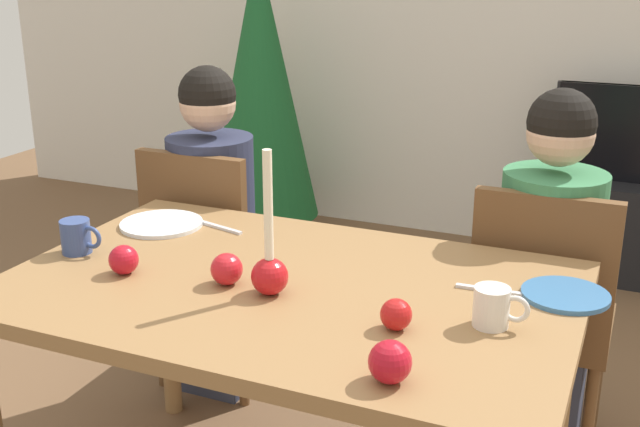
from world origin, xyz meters
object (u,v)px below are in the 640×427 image
Objects in this scene: mug_left at (77,237)px; mug_right at (493,307)px; dining_table at (289,314)px; person_right_child at (545,289)px; tv at (640,135)px; apple_near_candle at (124,260)px; tv_stand at (628,229)px; apple_far_edge at (396,314)px; apple_by_left_plate at (227,269)px; christmas_tree at (260,85)px; person_left_child at (214,236)px; chair_left at (210,255)px; candle_centerpiece at (269,266)px; chair_right at (542,310)px; apple_by_right_mug at (390,362)px; plate_left at (161,224)px; plate_right at (565,295)px.

mug_right is at bearing 0.20° from mug_left.
person_right_child reaches higher than dining_table.
tv reaches higher than apple_near_candle.
tv_stand is 9.11× the size of apple_far_edge.
apple_by_left_plate reaches higher than apple_far_edge.
person_right_child is at bearing -40.42° from christmas_tree.
person_left_child reaches higher than mug_left.
tv is (1.34, 1.69, 0.20)m from chair_left.
person_right_child is (1.15, 0.00, 0.00)m from person_left_child.
person_left_child reaches higher than candle_centerpiece.
mug_right is (-0.04, -0.67, 0.23)m from person_right_child.
chair_right is 10.64× the size of apple_by_right_mug.
chair_left is 1.15m from chair_right.
plate_left reaches higher than tv_stand.
tv reaches higher than tv_stand.
mug_left is at bearing 176.57° from candle_centerpiece.
mug_left is at bearing -179.80° from mug_right.
dining_table is 0.87m from chair_left.
apple_near_candle is (-1.14, -2.41, 0.55)m from tv_stand.
chair_right is 1.17m from plate_left.
dining_table is 2.45m from tv_stand.
chair_right is 0.54× the size of christmas_tree.
plate_left is at bearing 73.29° from mug_left.
chair_right is 3.67× the size of plate_left.
mug_right is at bearing 67.10° from apple_by_right_mug.
tv is 2.42m from plate_left.
mug_right is (-0.23, -2.33, 0.56)m from tv_stand.
mug_left reaches higher than apple_by_right_mug.
tv is 2.22× the size of candle_centerpiece.
candle_centerpiece reaches higher than plate_left.
apple_by_left_plate is (1.02, -2.15, -0.07)m from christmas_tree.
plate_left is at bearing -80.40° from person_left_child.
apple_by_right_mug is (0.98, -0.99, 0.22)m from person_left_child.
mug_left is (0.54, -2.13, -0.06)m from christmas_tree.
person_right_child reaches higher than apple_near_candle.
apple_far_edge is (-0.19, -0.10, -0.01)m from mug_right.
candle_centerpiece is 0.53m from mug_right.
chair_left reaches higher than apple_near_candle.
plate_left is 1.19× the size of plate_right.
person_right_child is 0.50m from plate_right.
person_left_child is 0.71× the size of christmas_tree.
mug_left is at bearing 174.25° from apple_far_edge.
chair_left is 7.25× the size of mug_left.
chair_left is at bearing 100.42° from plate_left.
apple_by_right_mug reaches higher than dining_table.
apple_by_right_mug is (-0.17, -0.95, 0.28)m from chair_right.
apple_far_edge is at bearing -1.81° from apple_near_candle.
apple_far_edge is (1.48, -2.22, -0.07)m from christmas_tree.
mug_right is 0.65m from apple_by_left_plate.
plate_left is 0.37m from apple_near_candle.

